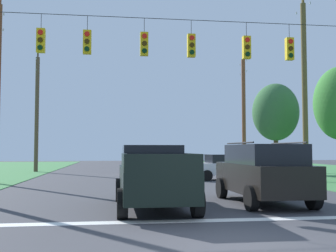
{
  "coord_description": "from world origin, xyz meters",
  "views": [
    {
      "loc": [
        -2.15,
        -7.47,
        1.81
      ],
      "look_at": [
        0.02,
        9.09,
        2.78
      ],
      "focal_mm": 43.54,
      "sensor_mm": 36.0,
      "label": 1
    }
  ],
  "objects_px": {
    "suv_black": "(263,172)",
    "utility_pole_far_right": "(244,112)",
    "pickup_truck": "(153,177)",
    "tree_roadside_far_right": "(276,112)",
    "utility_pole_mid_right": "(305,89)",
    "distant_car_oncoming": "(225,167)",
    "overhead_signal_span": "(170,86)",
    "distant_car_crossing_white": "(153,164)",
    "utility_pole_far_left": "(37,111)"
  },
  "relations": [
    {
      "from": "suv_black",
      "to": "utility_pole_far_left",
      "type": "relative_size",
      "value": 0.48
    },
    {
      "from": "suv_black",
      "to": "distant_car_crossing_white",
      "type": "bearing_deg",
      "value": 97.32
    },
    {
      "from": "pickup_truck",
      "to": "tree_roadside_far_right",
      "type": "height_order",
      "value": "tree_roadside_far_right"
    },
    {
      "from": "suv_black",
      "to": "utility_pole_far_right",
      "type": "height_order",
      "value": "utility_pole_far_right"
    },
    {
      "from": "utility_pole_far_right",
      "to": "tree_roadside_far_right",
      "type": "distance_m",
      "value": 5.22
    },
    {
      "from": "distant_car_crossing_white",
      "to": "utility_pole_mid_right",
      "type": "height_order",
      "value": "utility_pole_mid_right"
    },
    {
      "from": "suv_black",
      "to": "tree_roadside_far_right",
      "type": "distance_m",
      "value": 17.91
    },
    {
      "from": "suv_black",
      "to": "distant_car_crossing_white",
      "type": "relative_size",
      "value": 1.12
    },
    {
      "from": "utility_pole_far_right",
      "to": "utility_pole_far_left",
      "type": "bearing_deg",
      "value": -179.65
    },
    {
      "from": "utility_pole_mid_right",
      "to": "utility_pole_far_right",
      "type": "xyz_separation_m",
      "value": [
        0.38,
        12.36,
        -0.19
      ]
    },
    {
      "from": "tree_roadside_far_right",
      "to": "utility_pole_far_right",
      "type": "bearing_deg",
      "value": 98.95
    },
    {
      "from": "utility_pole_mid_right",
      "to": "distant_car_oncoming",
      "type": "bearing_deg",
      "value": 155.69
    },
    {
      "from": "suv_black",
      "to": "distant_car_oncoming",
      "type": "bearing_deg",
      "value": 81.26
    },
    {
      "from": "suv_black",
      "to": "utility_pole_far_right",
      "type": "distance_m",
      "value": 22.48
    },
    {
      "from": "distant_car_oncoming",
      "to": "utility_pole_far_left",
      "type": "height_order",
      "value": "utility_pole_far_left"
    },
    {
      "from": "overhead_signal_span",
      "to": "suv_black",
      "type": "distance_m",
      "value": 5.22
    },
    {
      "from": "suv_black",
      "to": "tree_roadside_far_right",
      "type": "xyz_separation_m",
      "value": [
        7.08,
        16.06,
        3.57
      ]
    },
    {
      "from": "suv_black",
      "to": "tree_roadside_far_right",
      "type": "height_order",
      "value": "tree_roadside_far_right"
    },
    {
      "from": "pickup_truck",
      "to": "utility_pole_mid_right",
      "type": "relative_size",
      "value": 0.49
    },
    {
      "from": "utility_pole_far_right",
      "to": "distant_car_crossing_white",
      "type": "bearing_deg",
      "value": -152.01
    },
    {
      "from": "pickup_truck",
      "to": "suv_black",
      "type": "height_order",
      "value": "suv_black"
    },
    {
      "from": "overhead_signal_span",
      "to": "distant_car_crossing_white",
      "type": "relative_size",
      "value": 3.87
    },
    {
      "from": "pickup_truck",
      "to": "utility_pole_mid_right",
      "type": "height_order",
      "value": "utility_pole_mid_right"
    },
    {
      "from": "suv_black",
      "to": "distant_car_crossing_white",
      "type": "distance_m",
      "value": 16.86
    },
    {
      "from": "utility_pole_mid_right",
      "to": "utility_pole_far_right",
      "type": "relative_size",
      "value": 1.04
    },
    {
      "from": "overhead_signal_span",
      "to": "utility_pole_far_left",
      "type": "xyz_separation_m",
      "value": [
        -8.57,
        18.14,
        0.58
      ]
    },
    {
      "from": "utility_pole_mid_right",
      "to": "utility_pole_far_left",
      "type": "distance_m",
      "value": 21.14
    },
    {
      "from": "suv_black",
      "to": "distant_car_oncoming",
      "type": "height_order",
      "value": "suv_black"
    },
    {
      "from": "tree_roadside_far_right",
      "to": "distant_car_crossing_white",
      "type": "bearing_deg",
      "value": 175.91
    },
    {
      "from": "distant_car_oncoming",
      "to": "utility_pole_mid_right",
      "type": "xyz_separation_m",
      "value": [
        4.24,
        -1.91,
        4.54
      ]
    },
    {
      "from": "tree_roadside_far_right",
      "to": "suv_black",
      "type": "bearing_deg",
      "value": -113.8
    },
    {
      "from": "overhead_signal_span",
      "to": "distant_car_oncoming",
      "type": "distance_m",
      "value": 9.65
    },
    {
      "from": "overhead_signal_span",
      "to": "utility_pole_far_right",
      "type": "relative_size",
      "value": 1.58
    },
    {
      "from": "overhead_signal_span",
      "to": "utility_pole_mid_right",
      "type": "distance_m",
      "value": 10.5
    },
    {
      "from": "overhead_signal_span",
      "to": "distant_car_oncoming",
      "type": "bearing_deg",
      "value": 60.51
    },
    {
      "from": "utility_pole_mid_right",
      "to": "utility_pole_far_left",
      "type": "height_order",
      "value": "utility_pole_mid_right"
    },
    {
      "from": "distant_car_crossing_white",
      "to": "utility_pole_far_left",
      "type": "relative_size",
      "value": 0.43
    },
    {
      "from": "distant_car_oncoming",
      "to": "utility_pole_far_right",
      "type": "bearing_deg",
      "value": 66.15
    },
    {
      "from": "suv_black",
      "to": "utility_pole_mid_right",
      "type": "bearing_deg",
      "value": 56.3
    },
    {
      "from": "pickup_truck",
      "to": "distant_car_oncoming",
      "type": "relative_size",
      "value": 1.22
    },
    {
      "from": "utility_pole_far_left",
      "to": "suv_black",
      "type": "bearing_deg",
      "value": -61.76
    },
    {
      "from": "utility_pole_mid_right",
      "to": "overhead_signal_span",
      "type": "bearing_deg",
      "value": -145.78
    },
    {
      "from": "pickup_truck",
      "to": "distant_car_crossing_white",
      "type": "height_order",
      "value": "pickup_truck"
    },
    {
      "from": "pickup_truck",
      "to": "utility_pole_far_left",
      "type": "distance_m",
      "value": 23.27
    },
    {
      "from": "utility_pole_far_left",
      "to": "distant_car_oncoming",
      "type": "bearing_deg",
      "value": -38.55
    },
    {
      "from": "pickup_truck",
      "to": "utility_pole_far_right",
      "type": "xyz_separation_m",
      "value": [
        10.04,
        21.75,
        4.17
      ]
    },
    {
      "from": "utility_pole_far_right",
      "to": "tree_roadside_far_right",
      "type": "bearing_deg",
      "value": -81.05
    },
    {
      "from": "pickup_truck",
      "to": "distant_car_oncoming",
      "type": "xyz_separation_m",
      "value": [
        5.42,
        11.3,
        -0.18
      ]
    },
    {
      "from": "pickup_truck",
      "to": "distant_car_crossing_white",
      "type": "xyz_separation_m",
      "value": [
        1.63,
        17.27,
        -0.18
      ]
    },
    {
      "from": "overhead_signal_span",
      "to": "utility_pole_mid_right",
      "type": "bearing_deg",
      "value": 34.22
    }
  ]
}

